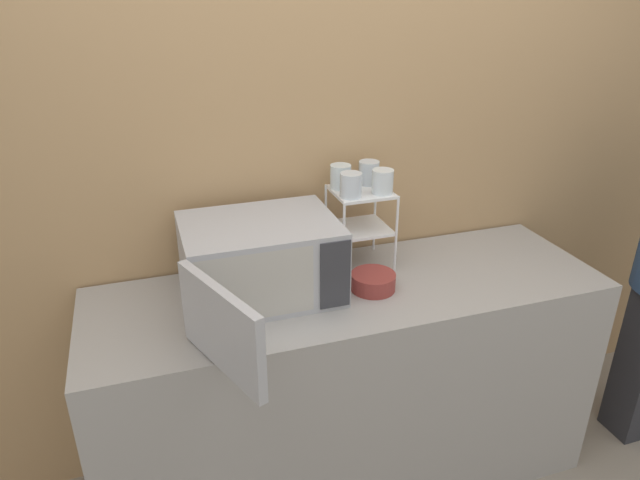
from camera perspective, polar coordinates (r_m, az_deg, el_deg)
wall_back at (r=2.32m, az=0.13°, el=7.46°), size 8.00×0.06×2.60m
counter at (r=2.42m, az=2.85°, el=-14.34°), size 1.97×0.63×0.93m
microwave at (r=2.04m, az=-6.12°, el=-2.17°), size 0.57×0.81×0.28m
dish_rack at (r=2.24m, az=4.08°, el=2.81°), size 0.23×0.22×0.32m
glass_front_left at (r=2.13m, az=3.12°, el=5.51°), size 0.08×0.08×0.09m
glass_back_right at (r=2.27m, az=4.91°, el=6.73°), size 0.08×0.08×0.09m
glass_front_right at (r=2.17m, az=6.28°, el=5.84°), size 0.08×0.08×0.09m
glass_back_left at (r=2.22m, az=2.07°, el=6.37°), size 0.08×0.08×0.09m
bowl at (r=2.14m, az=5.33°, el=-4.18°), size 0.17×0.17×0.06m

